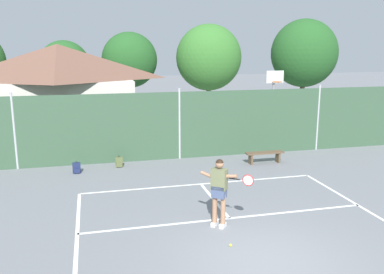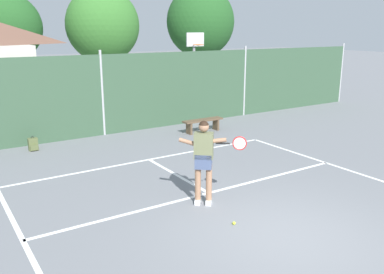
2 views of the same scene
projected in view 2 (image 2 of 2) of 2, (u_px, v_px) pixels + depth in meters
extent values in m
plane|color=slate|center=(286.00, 237.00, 7.56)|extent=(120.00, 120.00, 0.00)
cube|color=white|center=(149.00, 159.00, 12.02)|extent=(8.20, 0.10, 0.01)
cube|color=white|center=(209.00, 193.00, 9.57)|extent=(8.20, 0.10, 0.01)
cube|color=white|center=(176.00, 175.00, 10.77)|extent=(0.10, 2.97, 0.01)
cube|color=#38563D|center=(102.00, 96.00, 14.50)|extent=(26.00, 0.05, 2.85)
cylinder|color=#B2B2B7|center=(102.00, 93.00, 14.48)|extent=(0.09, 0.09, 3.00)
cylinder|color=#B2B2B7|center=(244.00, 81.00, 17.90)|extent=(0.09, 0.09, 3.00)
cylinder|color=#B2B2B7|center=(341.00, 73.00, 21.33)|extent=(0.09, 0.09, 3.00)
cylinder|color=#9E9EA3|center=(194.00, 78.00, 18.77)|extent=(0.12, 0.12, 3.05)
cube|color=white|center=(195.00, 39.00, 18.26)|extent=(0.90, 0.06, 0.60)
torus|color=#D85919|center=(199.00, 45.00, 18.09)|extent=(0.48, 0.48, 0.02)
cylinder|color=brown|center=(13.00, 76.00, 23.42)|extent=(0.36, 0.36, 2.24)
ellipsoid|color=#235623|center=(8.00, 27.00, 22.74)|extent=(3.69, 3.32, 3.69)
cylinder|color=brown|center=(105.00, 73.00, 26.36)|extent=(0.36, 0.36, 1.98)
ellipsoid|color=#38752D|center=(103.00, 25.00, 25.61)|extent=(4.60, 4.14, 4.60)
cylinder|color=brown|center=(200.00, 66.00, 30.23)|extent=(0.36, 0.36, 2.08)
ellipsoid|color=#235623|center=(201.00, 22.00, 29.42)|extent=(4.99, 4.49, 4.99)
cube|color=silver|center=(198.00, 201.00, 9.00)|extent=(0.26, 0.28, 0.10)
cube|color=silver|center=(209.00, 202.00, 8.96)|extent=(0.26, 0.28, 0.10)
cylinder|color=#A37556|center=(198.00, 181.00, 8.88)|extent=(0.13, 0.13, 0.82)
cylinder|color=#A37556|center=(209.00, 182.00, 8.85)|extent=(0.13, 0.13, 0.82)
cube|color=#47567A|center=(204.00, 161.00, 8.74)|extent=(0.43, 0.42, 0.32)
cube|color=#6B704C|center=(204.00, 146.00, 8.66)|extent=(0.46, 0.44, 0.56)
sphere|color=#A37556|center=(204.00, 127.00, 8.55)|extent=(0.22, 0.22, 0.22)
sphere|color=black|center=(204.00, 126.00, 8.55)|extent=(0.21, 0.21, 0.21)
cylinder|color=#A37556|center=(213.00, 141.00, 8.63)|extent=(0.48, 0.43, 0.17)
cylinder|color=#A37556|center=(191.00, 143.00, 8.68)|extent=(0.44, 0.40, 0.22)
cylinder|color=black|center=(223.00, 143.00, 8.64)|extent=(0.25, 0.22, 0.04)
torus|color=red|center=(240.00, 143.00, 8.64)|extent=(0.25, 0.22, 0.30)
cylinder|color=silver|center=(240.00, 143.00, 8.64)|extent=(0.20, 0.17, 0.26)
sphere|color=#CCE033|center=(234.00, 223.00, 8.01)|extent=(0.07, 0.07, 0.07)
cube|color=#566038|center=(33.00, 144.00, 12.88)|extent=(0.28, 0.18, 0.40)
cube|color=#566038|center=(34.00, 148.00, 12.81)|extent=(0.22, 0.06, 0.18)
torus|color=black|center=(32.00, 138.00, 12.83)|extent=(0.09, 0.02, 0.09)
cube|color=brown|center=(203.00, 120.00, 15.14)|extent=(1.60, 0.36, 0.06)
cube|color=brown|center=(189.00, 128.00, 14.88)|extent=(0.08, 0.32, 0.45)
cube|color=brown|center=(216.00, 124.00, 15.52)|extent=(0.08, 0.32, 0.45)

